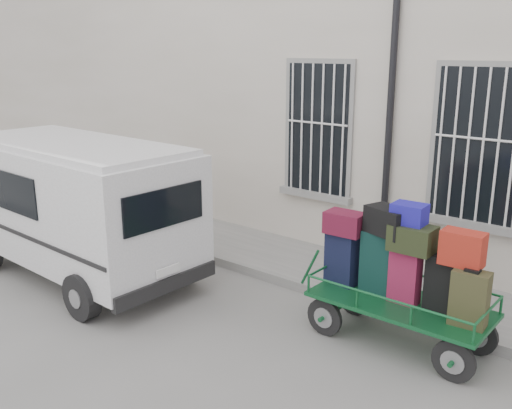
{
  "coord_description": "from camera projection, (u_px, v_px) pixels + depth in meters",
  "views": [
    {
      "loc": [
        4.99,
        -5.27,
        3.61
      ],
      "look_at": [
        -0.16,
        1.0,
        1.37
      ],
      "focal_mm": 40.0,
      "sensor_mm": 36.0,
      "label": 1
    }
  ],
  "objects": [
    {
      "name": "building",
      "position": [
        407.0,
        79.0,
        11.23
      ],
      "size": [
        24.0,
        5.15,
        6.0
      ],
      "color": "beige",
      "rests_on": "ground"
    },
    {
      "name": "van",
      "position": [
        77.0,
        200.0,
        9.06
      ],
      "size": [
        4.43,
        2.09,
        2.2
      ],
      "rotation": [
        0.0,
        0.0,
        -0.03
      ],
      "color": "silver",
      "rests_on": "ground"
    },
    {
      "name": "sidewalk",
      "position": [
        309.0,
        266.0,
        9.55
      ],
      "size": [
        24.0,
        1.7,
        0.15
      ],
      "primitive_type": "cube",
      "color": "slate",
      "rests_on": "ground"
    },
    {
      "name": "luggage_cart",
      "position": [
        400.0,
        271.0,
        6.98
      ],
      "size": [
        2.58,
        1.0,
        1.82
      ],
      "rotation": [
        0.0,
        0.0,
        -0.0
      ],
      "color": "black",
      "rests_on": "ground"
    },
    {
      "name": "ground",
      "position": [
        219.0,
        316.0,
        7.93
      ],
      "size": [
        80.0,
        80.0,
        0.0
      ],
      "primitive_type": "plane",
      "color": "slate",
      "rests_on": "ground"
    }
  ]
}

